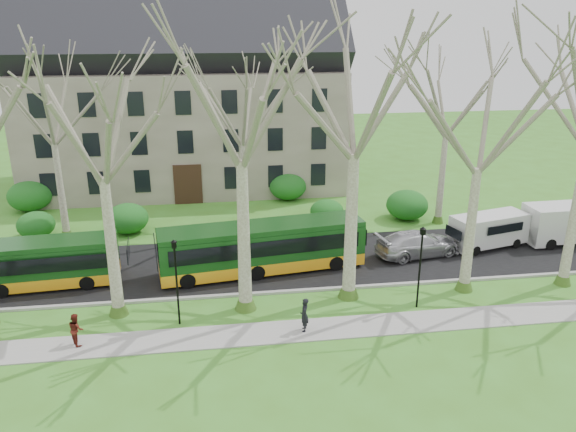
# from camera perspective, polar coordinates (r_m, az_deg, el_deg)

# --- Properties ---
(ground) EXTENTS (120.00, 120.00, 0.00)m
(ground) POSITION_cam_1_polar(r_m,az_deg,el_deg) (29.35, 1.06, -9.08)
(ground) COLOR #407A23
(ground) RESTS_ON ground
(sidewalk) EXTENTS (70.00, 2.00, 0.06)m
(sidewalk) POSITION_cam_1_polar(r_m,az_deg,el_deg) (27.19, 1.91, -11.51)
(sidewalk) COLOR gray
(sidewalk) RESTS_ON ground
(road) EXTENTS (80.00, 8.00, 0.06)m
(road) POSITION_cam_1_polar(r_m,az_deg,el_deg) (34.22, -0.40, -4.69)
(road) COLOR black
(road) RESTS_ON ground
(curb) EXTENTS (80.00, 0.25, 0.14)m
(curb) POSITION_cam_1_polar(r_m,az_deg,el_deg) (30.63, 0.61, -7.64)
(curb) COLOR #A5A39E
(curb) RESTS_ON ground
(building) EXTENTS (26.50, 12.20, 16.00)m
(building) POSITION_cam_1_polar(r_m,az_deg,el_deg) (49.85, -10.39, 12.27)
(building) COLOR slate
(building) RESTS_ON ground
(tree_row_verge) EXTENTS (49.00, 7.00, 14.00)m
(tree_row_verge) POSITION_cam_1_polar(r_m,az_deg,el_deg) (27.01, 1.05, 4.39)
(tree_row_verge) COLOR gray
(tree_row_verge) RESTS_ON ground
(tree_row_far) EXTENTS (33.00, 7.00, 12.00)m
(tree_row_far) POSITION_cam_1_polar(r_m,az_deg,el_deg) (37.43, -3.60, 7.03)
(tree_row_far) COLOR gray
(tree_row_far) RESTS_ON ground
(lamp_row) EXTENTS (36.22, 0.22, 4.30)m
(lamp_row) POSITION_cam_1_polar(r_m,az_deg,el_deg) (27.31, 1.42, -5.33)
(lamp_row) COLOR black
(lamp_row) RESTS_ON ground
(hedges) EXTENTS (30.60, 8.60, 2.00)m
(hedges) POSITION_cam_1_polar(r_m,az_deg,el_deg) (41.55, -8.38, 0.96)
(hedges) COLOR #195A1C
(hedges) RESTS_ON ground
(bus_lead) EXTENTS (10.94, 3.02, 2.70)m
(bus_lead) POSITION_cam_1_polar(r_m,az_deg,el_deg) (33.84, -26.07, -4.52)
(bus_lead) COLOR #123F14
(bus_lead) RESTS_ON road
(bus_follow) EXTENTS (12.01, 4.02, 2.95)m
(bus_follow) POSITION_cam_1_polar(r_m,az_deg,el_deg) (32.47, -2.61, -3.18)
(bus_follow) COLOR #123F14
(bus_follow) RESTS_ON road
(sedan) EXTENTS (5.66, 3.11, 1.55)m
(sedan) POSITION_cam_1_polar(r_m,az_deg,el_deg) (35.70, 13.05, -2.75)
(sedan) COLOR #B2B2B7
(sedan) RESTS_ON road
(van_a) EXTENTS (5.31, 2.99, 2.19)m
(van_a) POSITION_cam_1_polar(r_m,az_deg,el_deg) (38.14, 19.69, -1.45)
(van_a) COLOR silver
(van_a) RESTS_ON road
(van_b) EXTENTS (5.99, 2.30, 2.59)m
(van_b) POSITION_cam_1_polar(r_m,az_deg,el_deg) (40.99, 26.74, -0.71)
(van_b) COLOR silver
(van_b) RESTS_ON road
(pedestrian_a) EXTENTS (0.50, 0.67, 1.65)m
(pedestrian_a) POSITION_cam_1_polar(r_m,az_deg,el_deg) (26.71, 1.68, -10.00)
(pedestrian_a) COLOR black
(pedestrian_a) RESTS_ON sidewalk
(pedestrian_b) EXTENTS (0.86, 0.92, 1.51)m
(pedestrian_b) POSITION_cam_1_polar(r_m,az_deg,el_deg) (27.44, -20.73, -10.69)
(pedestrian_b) COLOR #581B14
(pedestrian_b) RESTS_ON sidewalk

